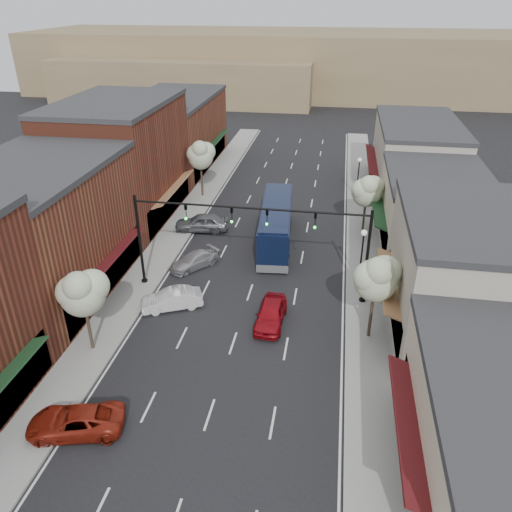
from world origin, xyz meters
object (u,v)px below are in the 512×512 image
at_px(parked_car_d, 202,223).
at_px(parked_car_b, 172,299).
at_px(signal_mast_right, 332,241).
at_px(red_hatchback, 271,314).
at_px(tree_left_near, 82,291).
at_px(lamp_post_near, 362,248).
at_px(parked_car_a, 76,421).
at_px(lamp_post_far, 359,171).
at_px(signal_mast_left, 170,229).
at_px(tree_right_near, 377,277).
at_px(parked_car_c, 194,260).
at_px(tree_left_far, 201,154).
at_px(coach_bus, 276,223).
at_px(tree_right_far, 367,190).

bearing_deg(parked_car_d, parked_car_b, -3.22).
xyz_separation_m(signal_mast_right, red_hatchback, (-3.61, -3.51, -3.88)).
relative_size(signal_mast_right, tree_left_near, 1.44).
bearing_deg(lamp_post_near, parked_car_a, -130.11).
xyz_separation_m(lamp_post_far, parked_car_a, (-14.00, -34.12, -2.35)).
distance_m(lamp_post_near, red_hatchback, 8.65).
height_order(signal_mast_right, signal_mast_left, same).
relative_size(tree_right_near, parked_car_d, 1.24).
relative_size(signal_mast_left, lamp_post_near, 1.85).
relative_size(red_hatchback, parked_car_d, 0.91).
bearing_deg(parked_car_c, tree_left_far, 140.98).
distance_m(tree_left_far, coach_bus, 13.47).
bearing_deg(tree_left_far, lamp_post_near, -43.89).
bearing_deg(coach_bus, lamp_post_far, 54.35).
xyz_separation_m(signal_mast_right, tree_right_far, (2.73, 11.95, -0.63)).
relative_size(tree_right_far, parked_car_a, 1.15).
xyz_separation_m(tree_left_far, parked_car_c, (3.27, -14.98, -4.00)).
relative_size(tree_right_far, coach_bus, 0.47).
distance_m(tree_left_near, lamp_post_far, 32.35).
bearing_deg(lamp_post_near, parked_car_b, -157.24).
height_order(lamp_post_far, parked_car_a, lamp_post_far).
height_order(tree_right_near, parked_car_a, tree_right_near).
height_order(lamp_post_far, parked_car_c, lamp_post_far).
bearing_deg(red_hatchback, signal_mast_right, 45.79).
bearing_deg(lamp_post_near, lamp_post_far, 90.00).
height_order(signal_mast_left, parked_car_b, signal_mast_left).
bearing_deg(lamp_post_far, tree_right_far, -86.12).
distance_m(signal_mast_right, tree_left_far, 22.68).
bearing_deg(red_hatchback, signal_mast_left, 156.89).
relative_size(tree_right_far, parked_car_d, 1.13).
height_order(tree_right_far, lamp_post_far, tree_right_far).
distance_m(signal_mast_right, tree_left_near, 16.05).
xyz_separation_m(tree_left_near, red_hatchback, (10.27, 4.54, -3.47)).
relative_size(tree_left_far, red_hatchback, 1.40).
distance_m(tree_right_near, parked_car_a, 18.09).
bearing_deg(tree_right_near, lamp_post_near, 94.77).
relative_size(signal_mast_left, parked_car_d, 1.72).
height_order(lamp_post_near, parked_car_c, lamp_post_near).
bearing_deg(parked_car_a, parked_car_c, 162.17).
height_order(tree_right_far, lamp_post_near, tree_right_far).
bearing_deg(signal_mast_right, parked_car_a, -129.95).
distance_m(coach_bus, parked_car_a, 23.58).
xyz_separation_m(tree_right_far, red_hatchback, (-6.33, -15.46, -3.24)).
distance_m(tree_right_near, parked_car_d, 20.27).
height_order(coach_bus, parked_car_d, coach_bus).
xyz_separation_m(signal_mast_right, lamp_post_near, (2.18, 2.50, -1.62)).
height_order(tree_right_near, parked_car_c, tree_right_near).
xyz_separation_m(tree_right_far, coach_bus, (-7.55, -3.58, -2.18)).
xyz_separation_m(signal_mast_left, tree_right_far, (13.97, 11.95, -0.63)).
bearing_deg(lamp_post_near, signal_mast_right, -131.05).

